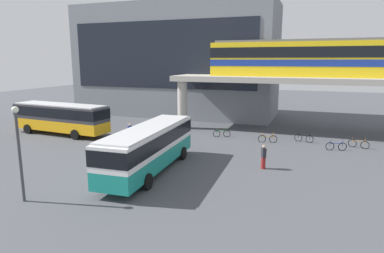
% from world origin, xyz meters
% --- Properties ---
extents(ground_plane, '(120.00, 120.00, 0.00)m').
position_xyz_m(ground_plane, '(0.00, 10.00, 0.00)').
color(ground_plane, '#47494F').
extents(station_building, '(27.93, 10.57, 15.20)m').
position_xyz_m(station_building, '(-6.37, 24.29, 7.60)').
color(station_building, slate).
rests_on(station_building, ground_plane).
extents(elevated_platform, '(31.61, 6.88, 5.98)m').
position_xyz_m(elevated_platform, '(13.11, 17.11, 5.18)').
color(elevated_platform, '#ADA89E').
rests_on(elevated_platform, ground_plane).
extents(train, '(22.72, 2.96, 3.84)m').
position_xyz_m(train, '(12.73, 17.11, 7.95)').
color(train, yellow).
rests_on(train, elevated_platform).
extents(bus_main, '(3.15, 11.15, 3.22)m').
position_xyz_m(bus_main, '(2.11, -0.72, 1.99)').
color(bus_main, teal).
rests_on(bus_main, ground_plane).
extents(bus_secondary, '(11.21, 3.41, 3.22)m').
position_xyz_m(bus_secondary, '(-12.28, 6.97, 1.99)').
color(bus_secondary, orange).
rests_on(bus_secondary, ground_plane).
extents(bicycle_orange, '(1.77, 0.41, 1.04)m').
position_xyz_m(bicycle_orange, '(8.68, 10.84, 0.36)').
color(bicycle_orange, black).
rests_on(bicycle_orange, ground_plane).
extents(bicycle_green, '(1.70, 0.69, 1.04)m').
position_xyz_m(bicycle_green, '(3.95, 11.63, 0.36)').
color(bicycle_green, black).
rests_on(bicycle_green, ground_plane).
extents(bicycle_black, '(1.77, 0.41, 1.04)m').
position_xyz_m(bicycle_black, '(11.91, 12.25, 0.36)').
color(bicycle_black, black).
rests_on(bicycle_black, ground_plane).
extents(bicycle_brown, '(1.71, 0.66, 1.04)m').
position_xyz_m(bicycle_brown, '(16.59, 11.60, 0.36)').
color(bicycle_brown, black).
rests_on(bicycle_brown, ground_plane).
extents(bicycle_blue, '(1.75, 0.51, 1.04)m').
position_xyz_m(bicycle_blue, '(14.67, 10.02, 0.36)').
color(bicycle_blue, black).
rests_on(bicycle_blue, ground_plane).
extents(pedestrian_waiting_near_stop, '(0.47, 0.47, 1.80)m').
position_xyz_m(pedestrian_waiting_near_stop, '(-3.70, 6.50, 0.85)').
color(pedestrian_waiting_near_stop, maroon).
rests_on(pedestrian_waiting_near_stop, ground_plane).
extents(pedestrian_at_kerb, '(0.42, 0.48, 1.76)m').
position_xyz_m(pedestrian_at_kerb, '(9.48, 2.75, 0.83)').
color(pedestrian_at_kerb, maroon).
rests_on(pedestrian_at_kerb, ground_plane).
extents(lamp_post, '(0.36, 0.36, 5.34)m').
position_xyz_m(lamp_post, '(-2.16, -7.66, 3.21)').
color(lamp_post, '#3F3F44').
rests_on(lamp_post, ground_plane).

